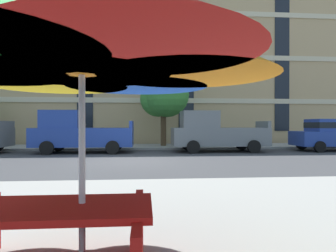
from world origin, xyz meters
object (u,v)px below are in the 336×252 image
Objects in this scene: pickup_blue at (79,133)px; street_tree_middle at (164,97)px; pickup_gray_midblock at (215,133)px; sedan_blue at (332,134)px; picnic_table at (49,238)px; patio_umbrella at (82,49)px.

street_tree_middle reaches higher than pickup_blue.
pickup_blue is 7.20m from pickup_gray_midblock.
pickup_blue is 1.16× the size of sedan_blue.
picnic_table is at bearing -131.68° from sedan_blue.
street_tree_middle reaches higher than pickup_gray_midblock.
street_tree_middle is 16.11m from picnic_table.
sedan_blue is (13.94, -0.00, -0.08)m from pickup_blue.
sedan_blue is 16.91m from patio_umbrella.
street_tree_middle reaches higher than sedan_blue.
pickup_gray_midblock is 1.42× the size of patio_umbrella.
patio_umbrella reaches higher than sedan_blue.
sedan_blue is 2.44× the size of picnic_table.
sedan_blue reaches higher than picnic_table.
patio_umbrella is at bearing 14.43° from picnic_table.
picnic_table is (-11.37, -12.77, -0.46)m from sedan_blue.
picnic_table is (2.57, -12.77, -0.54)m from pickup_blue.
pickup_blue is 1.42× the size of patio_umbrella.
picnic_table is (-0.27, -0.07, -1.68)m from patio_umbrella.
street_tree_middle reaches higher than picnic_table.
sedan_blue is 1.22× the size of patio_umbrella.
pickup_gray_midblock is at bearing 71.04° from patio_umbrella.
sedan_blue is at bearing -17.70° from street_tree_middle.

